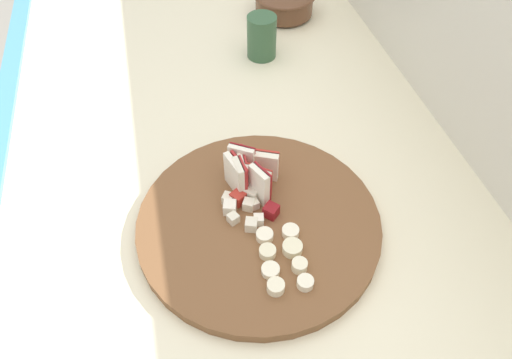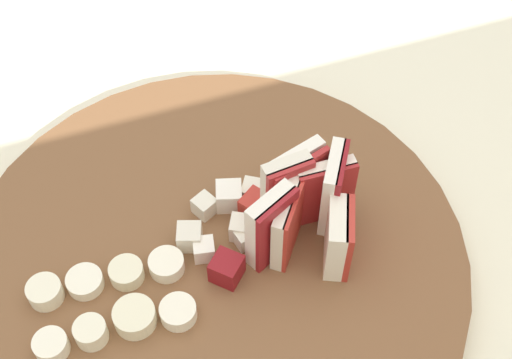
% 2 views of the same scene
% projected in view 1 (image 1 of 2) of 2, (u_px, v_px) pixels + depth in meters
% --- Properties ---
extents(tiled_countertop, '(1.47, 0.84, 0.92)m').
position_uv_depth(tiled_countertop, '(236.00, 296.00, 1.17)').
color(tiled_countertop, beige).
rests_on(tiled_countertop, ground).
extents(tile_backsplash, '(2.40, 0.04, 1.33)m').
position_uv_depth(tile_backsplash, '(421.00, 213.00, 1.09)').
color(tile_backsplash, silver).
rests_on(tile_backsplash, ground).
extents(cutting_board, '(0.38, 0.38, 0.02)m').
position_uv_depth(cutting_board, '(259.00, 223.00, 0.75)').
color(cutting_board, brown).
rests_on(cutting_board, tiled_countertop).
extents(apple_wedge_fan, '(0.09, 0.09, 0.07)m').
position_uv_depth(apple_wedge_fan, '(249.00, 173.00, 0.76)').
color(apple_wedge_fan, '#A32323').
rests_on(apple_wedge_fan, cutting_board).
extents(apple_dice_pile, '(0.09, 0.09, 0.02)m').
position_uv_depth(apple_dice_pile, '(247.00, 206.00, 0.74)').
color(apple_dice_pile, '#B22D23').
rests_on(apple_dice_pile, cutting_board).
extents(banana_slice_rows, '(0.11, 0.07, 0.02)m').
position_uv_depth(banana_slice_rows, '(284.00, 258.00, 0.68)').
color(banana_slice_rows, white).
rests_on(banana_slice_rows, cutting_board).
extents(ceramic_bowl, '(0.15, 0.15, 0.06)m').
position_uv_depth(ceramic_bowl, '(284.00, 2.00, 1.16)').
color(ceramic_bowl, brown).
rests_on(ceramic_bowl, tiled_countertop).
extents(small_jar, '(0.06, 0.06, 0.09)m').
position_uv_depth(small_jar, '(262.00, 37.00, 1.03)').
color(small_jar, '#335638').
rests_on(small_jar, tiled_countertop).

